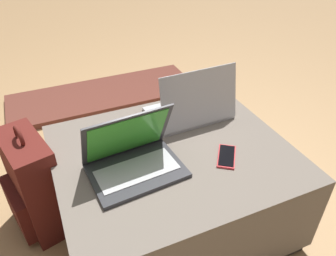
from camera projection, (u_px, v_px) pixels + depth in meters
The scene contains 7 objects.
ground_plane at pixel (172, 219), 1.56m from camera, with size 14.00×14.00×0.00m, color tan.
ottoman at pixel (173, 188), 1.44m from camera, with size 0.94×0.79×0.42m.
laptop_near at pixel (133, 158), 1.21m from camera, with size 0.36×0.27×0.24m.
laptop_far at pixel (192, 108), 1.50m from camera, with size 0.37×0.26×0.26m.
cell_phone at pixel (227, 156), 1.29m from camera, with size 0.14×0.15×0.01m.
backpack at pixel (33, 187), 1.42m from camera, with size 0.26×0.34×0.54m.
fireplace_hearth at pixel (104, 95), 2.51m from camera, with size 1.40×0.50×0.04m.
Camera 1 is at (-0.43, -0.94, 1.25)m, focal length 35.00 mm.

